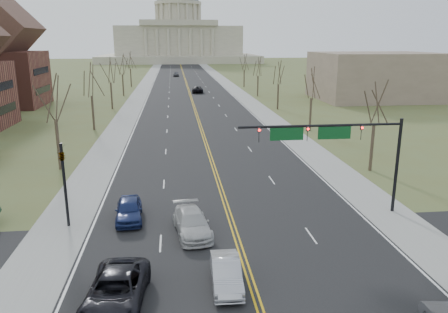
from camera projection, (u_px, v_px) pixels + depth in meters
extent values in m
cube|color=black|center=(187.00, 85.00, 124.62)|extent=(20.00, 380.00, 0.01)
cube|color=black|center=(247.00, 270.00, 24.84)|extent=(120.00, 14.00, 0.01)
cube|color=gray|center=(145.00, 86.00, 123.30)|extent=(4.00, 380.00, 0.03)
cube|color=gray|center=(229.00, 85.00, 125.94)|extent=(4.00, 380.00, 0.03)
cube|color=gold|center=(187.00, 85.00, 124.62)|extent=(0.42, 380.00, 0.01)
cube|color=silver|center=(152.00, 86.00, 123.54)|extent=(0.15, 380.00, 0.01)
cube|color=silver|center=(221.00, 85.00, 125.70)|extent=(0.15, 380.00, 0.01)
cube|color=beige|center=(179.00, 58.00, 258.43)|extent=(90.00, 60.00, 4.00)
cube|color=beige|center=(179.00, 41.00, 255.83)|extent=(70.00, 40.00, 16.00)
cube|color=beige|center=(179.00, 23.00, 233.70)|extent=(42.00, 3.00, 3.00)
cylinder|color=beige|center=(178.00, 16.00, 252.20)|extent=(24.00, 24.00, 12.00)
cylinder|color=beige|center=(178.00, 3.00, 250.44)|extent=(27.00, 27.00, 1.60)
ellipsoid|color=slate|center=(178.00, 2.00, 250.23)|extent=(24.00, 24.00, 22.80)
cylinder|color=black|center=(397.00, 166.00, 32.48)|extent=(0.24, 0.24, 7.20)
cylinder|color=black|center=(321.00, 126.00, 30.99)|extent=(12.00, 0.18, 0.18)
imported|color=black|center=(361.00, 132.00, 31.46)|extent=(0.35, 0.40, 1.10)
sphere|color=#FF0C0C|center=(362.00, 128.00, 31.23)|extent=(0.18, 0.18, 0.18)
imported|color=black|center=(307.00, 133.00, 31.02)|extent=(0.35, 0.40, 1.10)
sphere|color=#FF0C0C|center=(308.00, 129.00, 30.79)|extent=(0.18, 0.18, 0.18)
imported|color=black|center=(259.00, 135.00, 30.64)|extent=(0.35, 0.40, 1.10)
sphere|color=#FF0C0C|center=(259.00, 130.00, 30.40)|extent=(0.18, 0.18, 0.18)
cube|color=#0C4C1E|center=(334.00, 133.00, 31.24)|extent=(2.40, 0.12, 0.90)
cube|color=#0C4C1E|center=(287.00, 134.00, 30.86)|extent=(2.40, 0.12, 0.90)
cylinder|color=black|center=(65.00, 186.00, 29.99)|extent=(0.20, 0.20, 6.00)
imported|color=black|center=(62.00, 155.00, 29.42)|extent=(0.32, 0.36, 0.99)
cylinder|color=#342A1F|center=(372.00, 148.00, 43.21)|extent=(0.32, 0.32, 4.68)
cylinder|color=#342A1F|center=(58.00, 145.00, 43.60)|extent=(0.32, 0.32, 4.95)
cylinder|color=#342A1F|center=(310.00, 114.00, 62.40)|extent=(0.32, 0.32, 4.68)
cylinder|color=#342A1F|center=(93.00, 113.00, 62.79)|extent=(0.32, 0.32, 4.95)
cylinder|color=#342A1F|center=(278.00, 97.00, 81.59)|extent=(0.32, 0.32, 4.68)
cylinder|color=#342A1F|center=(112.00, 96.00, 81.98)|extent=(0.32, 0.32, 4.95)
cylinder|color=#342A1F|center=(258.00, 86.00, 100.78)|extent=(0.32, 0.32, 4.68)
cylinder|color=#342A1F|center=(123.00, 85.00, 101.16)|extent=(0.32, 0.32, 4.95)
cylinder|color=#342A1F|center=(244.00, 79.00, 119.97)|extent=(0.32, 0.32, 4.68)
cylinder|color=#342A1F|center=(131.00, 78.00, 120.35)|extent=(0.32, 0.32, 4.95)
cube|color=black|center=(4.00, 110.00, 63.18)|extent=(0.10, 9.80, 1.20)
cube|color=black|center=(1.00, 87.00, 62.32)|extent=(0.10, 9.80, 1.20)
cube|color=black|center=(43.00, 90.00, 86.02)|extent=(0.10, 9.80, 1.20)
cube|color=black|center=(41.00, 71.00, 85.07)|extent=(0.10, 9.80, 1.20)
cube|color=#776554|center=(375.00, 76.00, 95.11)|extent=(25.00, 20.00, 10.00)
imported|color=#ABADB4|center=(226.00, 273.00, 23.15)|extent=(1.63, 4.38, 1.43)
imported|color=black|center=(116.00, 291.00, 21.28)|extent=(3.23, 6.16, 1.65)
imported|color=#B5B5B5|center=(192.00, 223.00, 29.35)|extent=(2.83, 5.53, 1.54)
imported|color=navy|center=(129.00, 210.00, 31.59)|extent=(2.15, 4.73, 1.57)
imported|color=black|center=(198.00, 89.00, 107.79)|extent=(2.96, 5.93, 1.61)
imported|color=#494A50|center=(176.00, 74.00, 155.31)|extent=(2.08, 4.87, 1.64)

